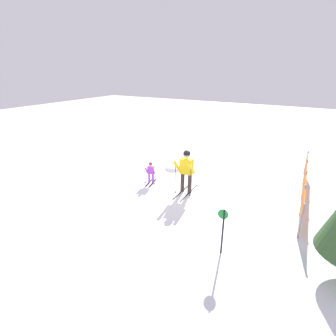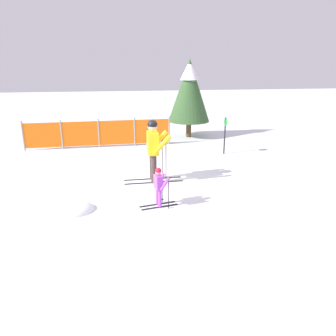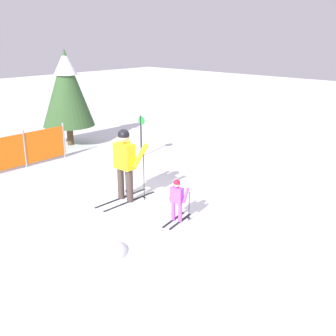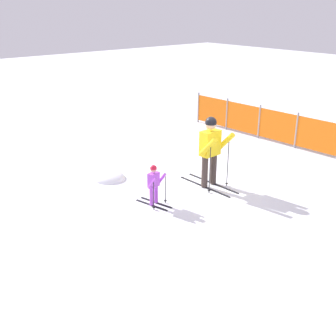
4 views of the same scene
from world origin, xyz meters
The scene contains 5 objects.
ground_plane centered at (0.00, 0.00, 0.00)m, with size 60.00×60.00×0.00m, color white.
skier_adult centered at (-0.05, 0.03, 1.08)m, with size 1.72×0.77×1.81m.
skier_child centered at (-0.11, -1.73, 0.56)m, with size 0.94×0.49×0.98m.
safety_fence centered at (-1.85, 4.25, 0.59)m, with size 5.83×0.29×1.17m.
snow_mound centered at (-2.18, -1.68, 0.00)m, with size 1.02×0.87×0.41m, color white.
Camera 4 is at (6.86, -7.17, 4.39)m, focal length 45.00 mm.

